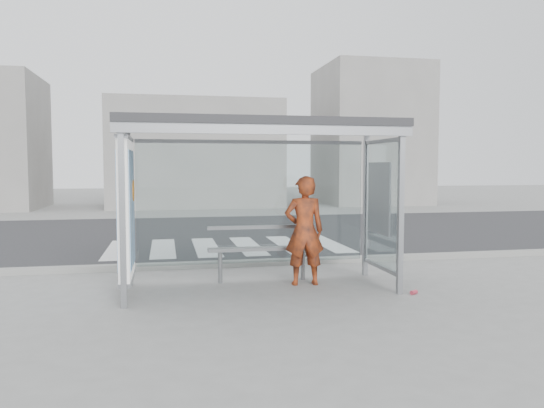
{
  "coord_description": "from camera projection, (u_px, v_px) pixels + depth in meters",
  "views": [
    {
      "loc": [
        -1.43,
        -8.01,
        1.92
      ],
      "look_at": [
        0.23,
        0.2,
        1.32
      ],
      "focal_mm": 35.0,
      "sensor_mm": 36.0,
      "label": 1
    }
  ],
  "objects": [
    {
      "name": "soda_can",
      "position": [
        414.0,
        292.0,
        7.93
      ],
      "size": [
        0.14,
        0.11,
        0.07
      ],
      "primitive_type": "cylinder",
      "rotation": [
        0.0,
        1.57,
        0.51
      ],
      "color": "#F1465E",
      "rests_on": "ground"
    },
    {
      "name": "building_center",
      "position": [
        195.0,
        154.0,
        25.68
      ],
      "size": [
        8.0,
        5.0,
        5.0
      ],
      "primitive_type": "cube",
      "color": "gray",
      "rests_on": "ground"
    },
    {
      "name": "person",
      "position": [
        304.0,
        231.0,
        8.54
      ],
      "size": [
        0.67,
        0.47,
        1.76
      ],
      "primitive_type": "imported",
      "rotation": [
        0.0,
        0.0,
        3.07
      ],
      "color": "orange",
      "rests_on": "ground"
    },
    {
      "name": "curb",
      "position": [
        242.0,
        263.0,
        10.16
      ],
      "size": [
        30.0,
        0.18,
        0.12
      ],
      "primitive_type": "cube",
      "color": "gray",
      "rests_on": "ground"
    },
    {
      "name": "ground",
      "position": [
        260.0,
        289.0,
        8.26
      ],
      "size": [
        80.0,
        80.0,
        0.0
      ],
      "primitive_type": "plane",
      "color": "slate",
      "rests_on": "ground"
    },
    {
      "name": "road",
      "position": [
        217.0,
        233.0,
        15.1
      ],
      "size": [
        30.0,
        10.0,
        0.01
      ],
      "primitive_type": "cube",
      "color": "#252528",
      "rests_on": "ground"
    },
    {
      "name": "bench",
      "position": [
        262.0,
        248.0,
        8.81
      ],
      "size": [
        1.8,
        0.22,
        0.93
      ],
      "color": "slate",
      "rests_on": "ground"
    },
    {
      "name": "bus_shelter",
      "position": [
        235.0,
        162.0,
        8.1
      ],
      "size": [
        4.25,
        1.65,
        2.62
      ],
      "color": "gray",
      "rests_on": "ground"
    },
    {
      "name": "crosswalk",
      "position": [
        227.0,
        247.0,
        12.65
      ],
      "size": [
        5.55,
        3.0,
        0.0
      ],
      "color": "silver",
      "rests_on": "ground"
    },
    {
      "name": "building_right",
      "position": [
        370.0,
        136.0,
        27.38
      ],
      "size": [
        5.0,
        5.0,
        7.0
      ],
      "primitive_type": "cube",
      "color": "gray",
      "rests_on": "ground"
    }
  ]
}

